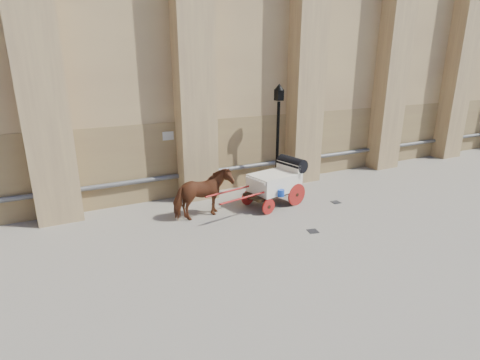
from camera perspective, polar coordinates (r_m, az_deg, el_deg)
ground at (r=12.48m, az=3.95°, el=-6.96°), size 90.00×90.00×0.00m
horse at (r=12.82m, az=-5.65°, el=-2.19°), size 2.11×1.14×1.71m
carriage at (r=14.07m, az=5.67°, el=-0.08°), size 4.05×1.78×1.72m
street_lamp at (r=15.35m, az=5.78°, el=6.82°), size 0.41×0.41×4.35m
drain_grate_near at (r=12.28m, az=11.05°, el=-7.66°), size 0.38×0.38×0.01m
drain_grate_far at (r=14.89m, az=14.39°, el=-3.29°), size 0.34×0.34×0.01m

